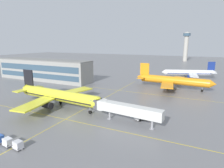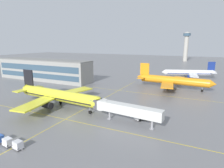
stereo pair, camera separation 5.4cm
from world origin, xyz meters
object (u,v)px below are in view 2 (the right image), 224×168
Objects in this scene: airliner_front_gate at (58,95)px; airliner_third_row at (189,73)px; baggage_cart_row_fifth at (7,142)px; control_tower at (186,44)px; baggage_cart_row_rightmost at (18,145)px; service_truck_red_van at (141,116)px; airliner_second_row at (172,80)px; jet_bridge at (122,109)px.

airliner_third_row is at bearing 64.97° from airliner_front_gate.
airliner_front_gate reaches higher than baggage_cart_row_fifth.
control_tower is (15.40, 226.12, 19.53)m from baggage_cart_row_fifth.
control_tower reaches higher than airliner_front_gate.
airliner_third_row is (37.44, 80.18, -0.54)m from airliner_front_gate.
baggage_cart_row_rightmost is (-26.11, -105.66, -2.65)m from airliner_third_row.
airliner_third_row is 78.85m from service_truck_red_van.
airliner_third_row is 122.27m from control_tower.
airliner_second_row reaches higher than baggage_cart_row_rightmost.
baggage_cart_row_fifth is 1.00× the size of baggage_cart_row_rightmost.
airliner_third_row reaches higher than service_truck_red_van.
control_tower is (-6.62, 198.79, 19.36)m from service_truck_red_van.
service_truck_red_van is 1.58× the size of baggage_cart_row_fifth.
service_truck_red_van is 33.11m from baggage_cart_row_rightmost.
baggage_cart_row_fifth is at bearing -128.86° from service_truck_red_van.
airliner_second_row is at bearing 55.25° from airliner_front_gate.
airliner_second_row is 34.11m from airliner_third_row.
control_tower is at bearing 86.10° from baggage_cart_row_fifth.
airliner_front_gate is 27.12m from baggage_cart_row_fifth.
baggage_cart_row_fifth is at bearing -126.93° from jet_bridge.
airliner_front_gate is at bearing 107.77° from baggage_cart_row_fifth.
service_truck_red_van reaches higher than baggage_cart_row_rightmost.
jet_bridge is (14.39, 23.13, 3.06)m from baggage_cart_row_rightmost.
control_tower is (12.29, 225.97, 19.53)m from baggage_cart_row_rightmost.
airliner_third_row is 0.95× the size of control_tower.
baggage_cart_row_rightmost is at bearing -121.88° from jet_bridge.
baggage_cart_row_rightmost is 227.14m from control_tower.
airliner_second_row is 8.58× the size of service_truck_red_van.
airliner_front_gate is 202.53m from control_tower.
jet_bridge is (-6.51, -48.83, -0.01)m from airliner_second_row.
jet_bridge is at bearing -5.25° from airliner_front_gate.
airliner_second_row reaches higher than service_truck_red_van.
airliner_third_row is 108.87m from baggage_cart_row_rightmost.
baggage_cart_row_fifth is 29.29m from jet_bridge.
airliner_front_gate is 30.44m from service_truck_red_van.
airliner_front_gate is 1.87× the size of jet_bridge.
control_tower is at bearing 96.55° from airliner_third_row.
baggage_cart_row_fifth is at bearing -108.42° from airliner_second_row.
control_tower reaches higher than service_truck_red_van.
airliner_second_row is 13.59× the size of baggage_cart_row_rightmost.
jet_bridge is at bearing -98.08° from airliner_third_row.
airliner_front_gate is 25.83m from jet_bridge.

